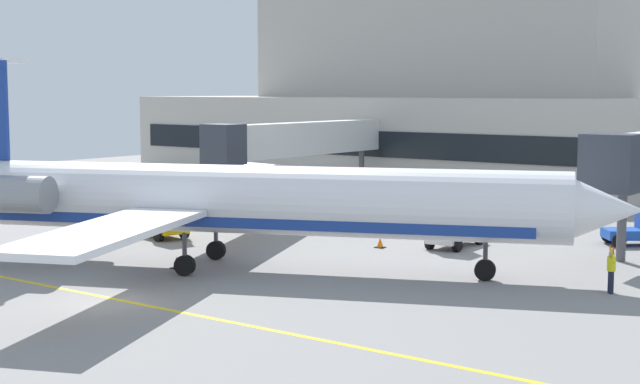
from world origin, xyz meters
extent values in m
cube|color=gray|center=(0.00, 0.00, -0.05)|extent=(120.00, 120.00, 0.10)
cube|color=yellow|center=(0.00, 0.53, 0.00)|extent=(108.00, 0.24, 0.01)
cube|color=red|center=(-10.83, 6.61, 0.00)|extent=(0.30, 8.00, 0.01)
cube|color=#B7B2A8|center=(-3.63, 47.36, 3.70)|extent=(76.13, 14.71, 7.41)
cube|color=#A8A49A|center=(-14.88, 51.03, 12.95)|extent=(33.25, 10.30, 11.08)
cube|color=black|center=(-3.63, 39.95, 3.72)|extent=(73.09, 0.12, 2.07)
cube|color=#2D333D|center=(12.78, 18.52, 4.76)|extent=(2.40, 2.00, 2.64)
cylinder|color=#4C4C51|center=(12.78, 20.22, 1.78)|extent=(0.44, 0.44, 3.56)
cube|color=silver|center=(-14.43, 31.61, 4.50)|extent=(1.40, 16.78, 2.40)
cube|color=#2D333D|center=(-14.43, 22.32, 4.50)|extent=(2.40, 2.00, 2.64)
cylinder|color=#4C4C51|center=(-14.43, 38.50, 1.65)|extent=(0.44, 0.44, 3.30)
cylinder|color=#4C4C51|center=(-14.43, 24.02, 1.65)|extent=(0.44, 0.44, 3.30)
cylinder|color=white|center=(-0.70, 7.90, 3.18)|extent=(28.55, 14.51, 3.07)
cube|color=navy|center=(-0.70, 7.90, 2.34)|extent=(25.70, 13.06, 0.55)
cone|color=white|center=(13.96, 14.16, 3.18)|extent=(4.28, 4.09, 3.01)
cube|color=white|center=(-5.76, 13.82, 2.72)|extent=(7.84, 12.22, 0.28)
cube|color=white|center=(0.09, 0.14, 2.72)|extent=(7.84, 12.22, 0.28)
cylinder|color=gray|center=(-10.40, 6.38, 3.41)|extent=(4.05, 3.00, 1.69)
cylinder|color=gray|center=(-8.50, 1.93, 3.41)|extent=(4.05, 3.00, 1.69)
cylinder|color=#3F3F44|center=(9.69, 12.34, 1.27)|extent=(0.20, 0.20, 1.20)
cylinder|color=black|center=(9.69, 12.34, 0.45)|extent=(0.97, 0.68, 0.90)
cylinder|color=#3F3F44|center=(-2.85, 9.14, 1.27)|extent=(0.20, 0.20, 1.20)
cylinder|color=black|center=(-2.85, 9.14, 0.45)|extent=(0.97, 0.68, 0.90)
cylinder|color=#3F3F44|center=(-1.28, 5.48, 1.27)|extent=(0.20, 0.20, 1.20)
cylinder|color=black|center=(-1.28, 5.48, 0.45)|extent=(0.97, 0.68, 0.90)
cube|color=silver|center=(4.51, 19.20, 0.58)|extent=(1.72, 3.93, 0.47)
cube|color=#B8B1A9|center=(4.58, 18.13, 1.40)|extent=(1.44, 1.61, 1.16)
cylinder|color=black|center=(5.34, 17.90, 0.35)|extent=(0.32, 0.71, 0.70)
cylinder|color=black|center=(3.84, 17.81, 0.35)|extent=(0.32, 0.71, 0.70)
cylinder|color=black|center=(5.19, 20.59, 0.35)|extent=(0.32, 0.71, 0.70)
cylinder|color=black|center=(3.69, 20.50, 0.35)|extent=(0.32, 0.71, 0.70)
cube|color=#E5B20C|center=(-10.17, 12.33, 0.62)|extent=(4.25, 2.42, 0.54)
cube|color=#C3970A|center=(-9.08, 12.08, 1.55)|extent=(1.87, 1.75, 1.33)
cylinder|color=black|center=(-8.63, 12.80, 0.35)|extent=(0.74, 0.43, 0.70)
cylinder|color=black|center=(-8.98, 11.25, 0.35)|extent=(0.74, 0.43, 0.70)
cylinder|color=black|center=(-11.37, 13.41, 0.35)|extent=(0.74, 0.43, 0.70)
cylinder|color=black|center=(-11.71, 11.86, 0.35)|extent=(0.74, 0.43, 0.70)
cube|color=#1E4CB2|center=(11.75, 25.25, 0.60)|extent=(3.42, 3.17, 0.50)
cylinder|color=black|center=(10.40, 25.22, 0.35)|extent=(0.72, 0.65, 0.70)
cylinder|color=black|center=(11.40, 23.95, 0.35)|extent=(0.72, 0.65, 0.70)
cylinder|color=white|center=(-16.01, 28.20, 1.57)|extent=(6.13, 3.20, 2.44)
sphere|color=white|center=(-13.11, 27.80, 1.57)|extent=(2.39, 2.39, 2.39)
sphere|color=white|center=(-18.92, 28.59, 1.57)|extent=(2.39, 2.39, 2.39)
cube|color=#59595B|center=(-17.77, 28.20, 0.17)|extent=(0.60, 2.20, 0.35)
cube|color=#59595B|center=(-14.25, 28.20, 0.17)|extent=(0.60, 2.20, 0.35)
cylinder|color=#191E33|center=(14.80, 13.12, 0.45)|extent=(0.18, 0.18, 0.90)
cylinder|color=#191E33|center=(14.91, 12.95, 0.45)|extent=(0.18, 0.18, 0.90)
cylinder|color=yellow|center=(14.85, 13.03, 1.18)|extent=(0.34, 0.34, 0.56)
sphere|color=tan|center=(14.85, 13.03, 1.58)|extent=(0.24, 0.24, 0.24)
cylinder|color=yellow|center=(14.73, 13.21, 1.54)|extent=(0.30, 0.37, 0.50)
cylinder|color=#F2590C|center=(14.73, 13.21, 1.76)|extent=(0.06, 0.06, 0.28)
cylinder|color=yellow|center=(14.98, 12.85, 1.54)|extent=(0.30, 0.37, 0.50)
cylinder|color=#F2590C|center=(14.98, 12.85, 1.76)|extent=(0.06, 0.06, 0.28)
cone|color=orange|center=(1.57, 16.66, 0.28)|extent=(0.36, 0.36, 0.55)
cube|color=black|center=(1.57, 16.66, 0.02)|extent=(0.47, 0.47, 0.04)
cone|color=orange|center=(-2.76, 6.44, 0.28)|extent=(0.36, 0.36, 0.55)
cube|color=black|center=(-2.76, 6.44, 0.02)|extent=(0.47, 0.47, 0.04)
camera|label=1|loc=(27.48, -23.23, 8.05)|focal=52.67mm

